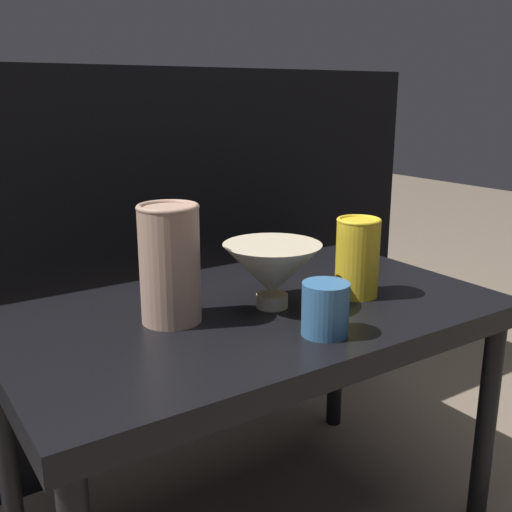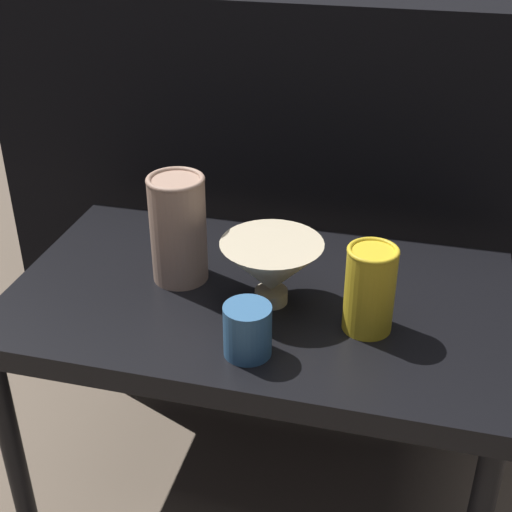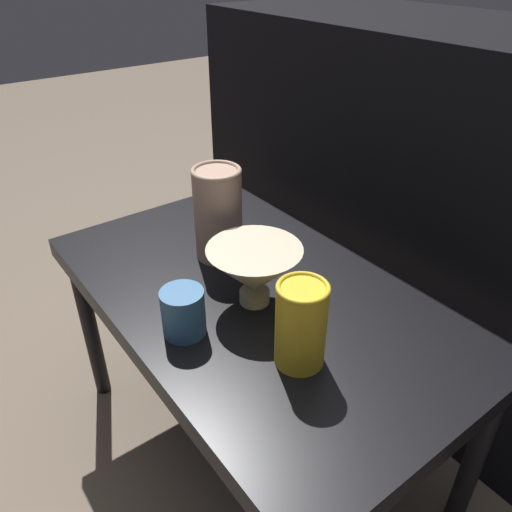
{
  "view_description": "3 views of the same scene",
  "coord_description": "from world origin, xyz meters",
  "px_view_note": "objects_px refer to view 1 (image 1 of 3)",
  "views": [
    {
      "loc": [
        -0.53,
        -0.79,
        0.8
      ],
      "look_at": [
        0.0,
        -0.0,
        0.54
      ],
      "focal_mm": 42.0,
      "sensor_mm": 36.0,
      "label": 1
    },
    {
      "loc": [
        0.24,
        -0.97,
        1.1
      ],
      "look_at": [
        0.0,
        -0.02,
        0.53
      ],
      "focal_mm": 50.0,
      "sensor_mm": 36.0,
      "label": 2
    },
    {
      "loc": [
        0.59,
        -0.44,
        0.99
      ],
      "look_at": [
        -0.0,
        0.01,
        0.52
      ],
      "focal_mm": 35.0,
      "sensor_mm": 36.0,
      "label": 3
    }
  ],
  "objects_px": {
    "vase_textured_left": "(170,262)",
    "bowl": "(272,270)",
    "vase_colorful_right": "(357,256)",
    "cup": "(325,309)"
  },
  "relations": [
    {
      "from": "vase_textured_left",
      "to": "bowl",
      "type": "bearing_deg",
      "value": -12.26
    },
    {
      "from": "vase_colorful_right",
      "to": "cup",
      "type": "distance_m",
      "value": 0.2
    },
    {
      "from": "vase_colorful_right",
      "to": "cup",
      "type": "relative_size",
      "value": 1.74
    },
    {
      "from": "bowl",
      "to": "vase_textured_left",
      "type": "relative_size",
      "value": 0.88
    },
    {
      "from": "cup",
      "to": "bowl",
      "type": "bearing_deg",
      "value": 88.93
    },
    {
      "from": "vase_colorful_right",
      "to": "cup",
      "type": "bearing_deg",
      "value": -146.69
    },
    {
      "from": "bowl",
      "to": "cup",
      "type": "height_order",
      "value": "bowl"
    },
    {
      "from": "bowl",
      "to": "vase_textured_left",
      "type": "height_order",
      "value": "vase_textured_left"
    },
    {
      "from": "bowl",
      "to": "cup",
      "type": "distance_m",
      "value": 0.14
    },
    {
      "from": "vase_textured_left",
      "to": "cup",
      "type": "distance_m",
      "value": 0.25
    }
  ]
}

